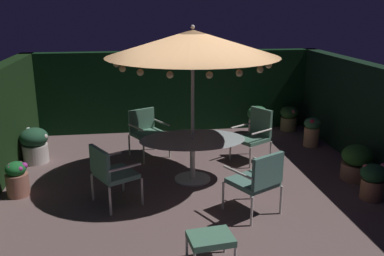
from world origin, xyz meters
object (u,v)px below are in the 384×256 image
patio_dining_table (193,147)px  potted_plant_left_near (312,131)px  patio_umbrella (193,43)px  patio_chair_east (146,129)px  potted_plant_right_near (17,178)px  potted_plant_left_far (357,162)px  potted_plant_front_corner (373,180)px  patio_chair_northeast (255,132)px  potted_plant_back_center (257,119)px  potted_plant_back_right (289,118)px  potted_plant_right_far (35,144)px  patio_chair_southeast (110,170)px  ottoman_footrest (211,240)px  patio_chair_north (258,179)px

patio_dining_table → potted_plant_left_near: size_ratio=2.86×
patio_umbrella → patio_chair_east: bearing=118.4°
potted_plant_right_near → patio_chair_east: bearing=37.1°
potted_plant_right_near → patio_dining_table: bearing=4.6°
patio_dining_table → potted_plant_left_far: bearing=-7.3°
patio_dining_table → potted_plant_front_corner: (2.68, -1.13, -0.29)m
patio_chair_northeast → potted_plant_left_near: (1.45, 0.62, -0.22)m
patio_dining_table → potted_plant_left_far: (2.83, -0.36, -0.29)m
patio_chair_east → potted_plant_back_center: 2.86m
patio_dining_table → potted_plant_front_corner: patio_dining_table is taller
patio_chair_northeast → potted_plant_back_right: size_ratio=1.70×
patio_chair_east → patio_umbrella: bearing=-61.6°
potted_plant_right_far → potted_plant_front_corner: bearing=-23.2°
patio_dining_table → patio_chair_southeast: 1.55m
ottoman_footrest → potted_plant_right_far: (-2.75, 3.73, 0.04)m
patio_umbrella → potted_plant_right_near: 3.52m
potted_plant_left_near → potted_plant_left_far: potted_plant_left_near is taller
potted_plant_front_corner → patio_dining_table: bearing=157.2°
patio_chair_southeast → potted_plant_right_far: bearing=127.2°
potted_plant_left_near → potted_plant_back_right: 1.20m
patio_chair_northeast → patio_chair_east: size_ratio=1.09×
patio_chair_northeast → potted_plant_back_right: patio_chair_northeast is taller
ottoman_footrest → potted_plant_right_near: bearing=140.4°
patio_dining_table → potted_plant_right_far: size_ratio=2.63×
patio_chair_southeast → ottoman_footrest: bearing=-54.7°
patio_dining_table → potted_plant_right_near: patio_dining_table is taller
ottoman_footrest → potted_plant_front_corner: 3.12m
potted_plant_left_near → potted_plant_back_center: potted_plant_back_center is taller
patio_chair_southeast → potted_plant_right_near: bearing=160.5°
patio_chair_east → potted_plant_left_near: size_ratio=1.46×
patio_dining_table → potted_plant_right_near: 2.88m
potted_plant_right_far → patio_umbrella: bearing=-23.6°
patio_chair_east → patio_chair_southeast: 2.21m
patio_chair_northeast → patio_umbrella: bearing=-148.7°
patio_chair_north → potted_plant_front_corner: (1.94, 0.25, -0.25)m
patio_umbrella → potted_plant_left_near: patio_umbrella is taller
patio_chair_north → potted_plant_right_far: bearing=144.0°
patio_umbrella → potted_plant_front_corner: size_ratio=4.87×
patio_chair_southeast → potted_plant_right_far: size_ratio=1.36×
patio_chair_north → patio_chair_east: (-1.48, 2.74, -0.02)m
patio_chair_east → potted_plant_right_far: bearing=-177.1°
potted_plant_back_right → potted_plant_right_far: 5.78m
ottoman_footrest → potted_plant_back_center: 5.35m
patio_dining_table → patio_chair_northeast: (1.34, 0.81, -0.05)m
potted_plant_front_corner → potted_plant_right_near: potted_plant_front_corner is taller
ottoman_footrest → potted_plant_back_right: potted_plant_back_right is taller
patio_chair_northeast → potted_plant_left_far: bearing=-38.3°
patio_dining_table → potted_plant_back_right: (2.73, 2.63, -0.29)m
patio_dining_table → potted_plant_back_center: size_ratio=2.73×
patio_chair_north → patio_umbrella: bearing=118.4°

